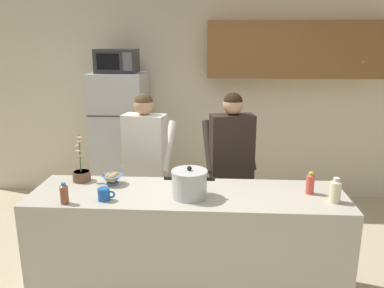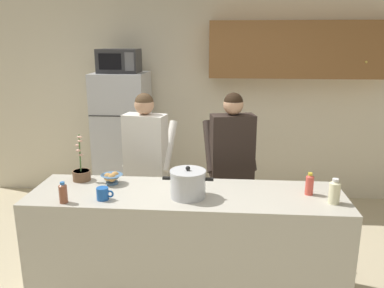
{
  "view_description": "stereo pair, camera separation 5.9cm",
  "coord_description": "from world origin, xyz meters",
  "px_view_note": "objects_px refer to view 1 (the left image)",
  "views": [
    {
      "loc": [
        0.21,
        -2.84,
        2.08
      ],
      "look_at": [
        0.0,
        0.55,
        1.17
      ],
      "focal_mm": 36.35,
      "sensor_mm": 36.0,
      "label": 1
    },
    {
      "loc": [
        0.27,
        -2.84,
        2.08
      ],
      "look_at": [
        0.0,
        0.55,
        1.17
      ],
      "focal_mm": 36.35,
      "sensor_mm": 36.0,
      "label": 2
    }
  ],
  "objects_px": {
    "person_by_sink": "(231,155)",
    "bottle_far_corner": "(64,193)",
    "coffee_mug": "(104,194)",
    "potted_orchid": "(82,174)",
    "person_near_pot": "(146,155)",
    "cooking_pot": "(189,184)",
    "bottle_mid_counter": "(335,190)",
    "microwave": "(117,61)",
    "bread_bowl": "(112,178)",
    "bottle_near_edge": "(310,183)",
    "refrigerator": "(121,141)"
  },
  "relations": [
    {
      "from": "person_near_pot",
      "to": "coffee_mug",
      "type": "height_order",
      "value": "person_near_pot"
    },
    {
      "from": "person_near_pot",
      "to": "bottle_near_edge",
      "type": "distance_m",
      "value": 1.6
    },
    {
      "from": "bottle_far_corner",
      "to": "bread_bowl",
      "type": "bearing_deg",
      "value": 58.76
    },
    {
      "from": "bottle_near_edge",
      "to": "coffee_mug",
      "type": "bearing_deg",
      "value": -171.74
    },
    {
      "from": "person_by_sink",
      "to": "coffee_mug",
      "type": "relative_size",
      "value": 12.32
    },
    {
      "from": "cooking_pot",
      "to": "potted_orchid",
      "type": "relative_size",
      "value": 0.96
    },
    {
      "from": "refrigerator",
      "to": "bottle_mid_counter",
      "type": "xyz_separation_m",
      "value": [
        2.08,
        -1.96,
        0.16
      ]
    },
    {
      "from": "refrigerator",
      "to": "coffee_mug",
      "type": "xyz_separation_m",
      "value": [
        0.37,
        -2.04,
        0.12
      ]
    },
    {
      "from": "bottle_mid_counter",
      "to": "potted_orchid",
      "type": "distance_m",
      "value": 2.04
    },
    {
      "from": "bottle_near_edge",
      "to": "potted_orchid",
      "type": "xyz_separation_m",
      "value": [
        -1.87,
        0.17,
        -0.02
      ]
    },
    {
      "from": "bottle_mid_counter",
      "to": "cooking_pot",
      "type": "bearing_deg",
      "value": 178.29
    },
    {
      "from": "person_near_pot",
      "to": "cooking_pot",
      "type": "height_order",
      "value": "person_near_pot"
    },
    {
      "from": "coffee_mug",
      "to": "bottle_far_corner",
      "type": "distance_m",
      "value": 0.29
    },
    {
      "from": "refrigerator",
      "to": "person_near_pot",
      "type": "height_order",
      "value": "refrigerator"
    },
    {
      "from": "person_by_sink",
      "to": "bottle_far_corner",
      "type": "bearing_deg",
      "value": -140.5
    },
    {
      "from": "microwave",
      "to": "bottle_far_corner",
      "type": "xyz_separation_m",
      "value": [
        0.09,
        -2.09,
        -0.84
      ]
    },
    {
      "from": "person_near_pot",
      "to": "potted_orchid",
      "type": "relative_size",
      "value": 3.98
    },
    {
      "from": "bottle_far_corner",
      "to": "potted_orchid",
      "type": "bearing_deg",
      "value": 94.14
    },
    {
      "from": "person_near_pot",
      "to": "potted_orchid",
      "type": "distance_m",
      "value": 0.72
    },
    {
      "from": "person_by_sink",
      "to": "bread_bowl",
      "type": "height_order",
      "value": "person_by_sink"
    },
    {
      "from": "bread_bowl",
      "to": "bottle_far_corner",
      "type": "distance_m",
      "value": 0.48
    },
    {
      "from": "coffee_mug",
      "to": "potted_orchid",
      "type": "bearing_deg",
      "value": 127.88
    },
    {
      "from": "bottle_near_edge",
      "to": "bottle_mid_counter",
      "type": "xyz_separation_m",
      "value": [
        0.15,
        -0.16,
        0.01
      ]
    },
    {
      "from": "person_by_sink",
      "to": "bottle_mid_counter",
      "type": "height_order",
      "value": "person_by_sink"
    },
    {
      "from": "refrigerator",
      "to": "person_by_sink",
      "type": "distance_m",
      "value": 1.73
    },
    {
      "from": "refrigerator",
      "to": "bottle_far_corner",
      "type": "relative_size",
      "value": 10.49
    },
    {
      "from": "cooking_pot",
      "to": "bread_bowl",
      "type": "bearing_deg",
      "value": 160.92
    },
    {
      "from": "refrigerator",
      "to": "cooking_pot",
      "type": "bearing_deg",
      "value": -62.69
    },
    {
      "from": "potted_orchid",
      "to": "person_by_sink",
      "type": "bearing_deg",
      "value": 23.47
    },
    {
      "from": "refrigerator",
      "to": "cooking_pot",
      "type": "distance_m",
      "value": 2.18
    },
    {
      "from": "person_by_sink",
      "to": "bottle_far_corner",
      "type": "distance_m",
      "value": 1.62
    },
    {
      "from": "person_by_sink",
      "to": "potted_orchid",
      "type": "height_order",
      "value": "person_by_sink"
    },
    {
      "from": "cooking_pot",
      "to": "bottle_mid_counter",
      "type": "bearing_deg",
      "value": -1.71
    },
    {
      "from": "bread_bowl",
      "to": "bottle_far_corner",
      "type": "relative_size",
      "value": 1.12
    },
    {
      "from": "person_near_pot",
      "to": "potted_orchid",
      "type": "height_order",
      "value": "person_near_pot"
    },
    {
      "from": "coffee_mug",
      "to": "bottle_far_corner",
      "type": "relative_size",
      "value": 0.81
    },
    {
      "from": "person_by_sink",
      "to": "cooking_pot",
      "type": "xyz_separation_m",
      "value": [
        -0.35,
        -0.85,
        0.02
      ]
    },
    {
      "from": "coffee_mug",
      "to": "potted_orchid",
      "type": "height_order",
      "value": "potted_orchid"
    },
    {
      "from": "coffee_mug",
      "to": "bread_bowl",
      "type": "xyz_separation_m",
      "value": [
        -0.03,
        0.33,
        0.0
      ]
    },
    {
      "from": "cooking_pot",
      "to": "potted_orchid",
      "type": "height_order",
      "value": "potted_orchid"
    },
    {
      "from": "bottle_near_edge",
      "to": "refrigerator",
      "type": "bearing_deg",
      "value": 136.88
    },
    {
      "from": "bottle_mid_counter",
      "to": "potted_orchid",
      "type": "xyz_separation_m",
      "value": [
        -2.02,
        0.32,
        -0.03
      ]
    },
    {
      "from": "microwave",
      "to": "bottle_far_corner",
      "type": "relative_size",
      "value": 2.96
    },
    {
      "from": "bread_bowl",
      "to": "bottle_mid_counter",
      "type": "relative_size",
      "value": 0.95
    },
    {
      "from": "bread_bowl",
      "to": "potted_orchid",
      "type": "relative_size",
      "value": 0.45
    },
    {
      "from": "refrigerator",
      "to": "person_near_pot",
      "type": "bearing_deg",
      "value": -64.69
    },
    {
      "from": "refrigerator",
      "to": "bottle_mid_counter",
      "type": "relative_size",
      "value": 8.93
    },
    {
      "from": "cooking_pot",
      "to": "microwave",
      "type": "bearing_deg",
      "value": 117.57
    },
    {
      "from": "refrigerator",
      "to": "bottle_mid_counter",
      "type": "bearing_deg",
      "value": -43.42
    },
    {
      "from": "microwave",
      "to": "bottle_far_corner",
      "type": "bearing_deg",
      "value": -87.43
    }
  ]
}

